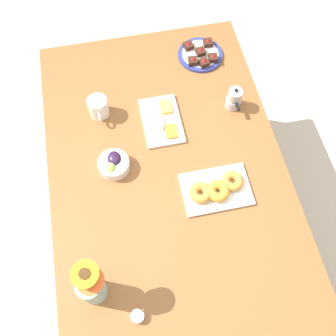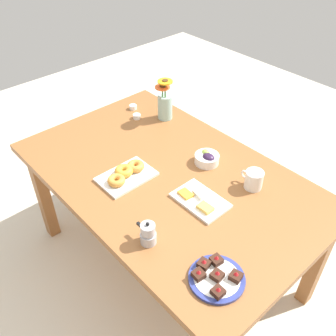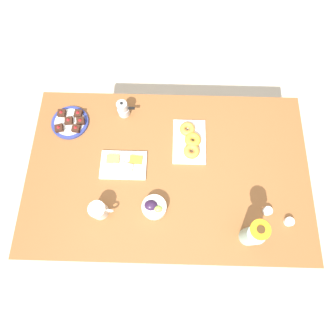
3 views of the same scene
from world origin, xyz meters
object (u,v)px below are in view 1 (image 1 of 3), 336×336
(coffee_mug, at_px, (98,107))
(jam_cup_berry, at_px, (138,316))
(flower_vase, at_px, (92,288))
(croissant_platter, at_px, (216,189))
(dining_table, at_px, (168,180))
(dessert_plate, at_px, (200,54))
(moka_pot, at_px, (234,99))
(cheese_platter, at_px, (162,120))
(grape_bowl, at_px, (114,164))

(coffee_mug, bearing_deg, jam_cup_berry, 1.70)
(flower_vase, bearing_deg, croissant_platter, 119.42)
(dining_table, distance_m, dessert_plate, 0.67)
(moka_pot, bearing_deg, jam_cup_berry, -35.45)
(dining_table, xyz_separation_m, moka_pot, (-0.28, 0.36, 0.13))
(croissant_platter, distance_m, jam_cup_berry, 0.57)
(coffee_mug, xyz_separation_m, cheese_platter, (0.10, 0.27, -0.04))
(dining_table, bearing_deg, flower_vase, -39.96)
(dining_table, distance_m, jam_cup_berry, 0.59)
(croissant_platter, relative_size, jam_cup_berry, 5.83)
(grape_bowl, bearing_deg, flower_vase, -15.51)
(coffee_mug, height_order, moka_pot, moka_pot)
(cheese_platter, distance_m, flower_vase, 0.78)
(cheese_platter, relative_size, dessert_plate, 1.18)
(cheese_platter, height_order, croissant_platter, croissant_platter)
(coffee_mug, relative_size, grape_bowl, 0.94)
(moka_pot, bearing_deg, cheese_platter, -85.95)
(dining_table, height_order, croissant_platter, croissant_platter)
(flower_vase, bearing_deg, jam_cup_berry, 49.66)
(grape_bowl, xyz_separation_m, cheese_platter, (-0.18, 0.24, -0.02))
(croissant_platter, height_order, flower_vase, flower_vase)
(croissant_platter, distance_m, flower_vase, 0.61)
(grape_bowl, bearing_deg, croissant_platter, 63.93)
(cheese_platter, height_order, dessert_plate, dessert_plate)
(dining_table, bearing_deg, dessert_plate, 154.43)
(coffee_mug, relative_size, croissant_platter, 0.44)
(jam_cup_berry, bearing_deg, moka_pot, 144.55)
(coffee_mug, height_order, croissant_platter, coffee_mug)
(dining_table, bearing_deg, croissant_platter, 54.90)
(dining_table, xyz_separation_m, dessert_plate, (-0.59, 0.28, 0.10))
(cheese_platter, bearing_deg, coffee_mug, -110.55)
(croissant_platter, bearing_deg, grape_bowl, -116.07)
(grape_bowl, height_order, croissant_platter, grape_bowl)
(grape_bowl, height_order, moka_pot, moka_pot)
(croissant_platter, bearing_deg, jam_cup_berry, -43.68)
(grape_bowl, distance_m, jam_cup_berry, 0.61)
(dessert_plate, relative_size, moka_pot, 1.85)
(dining_table, relative_size, moka_pot, 13.45)
(grape_bowl, distance_m, dessert_plate, 0.73)
(dessert_plate, bearing_deg, croissant_platter, -8.60)
(flower_vase, distance_m, moka_pot, 1.00)
(dessert_plate, bearing_deg, moka_pot, 13.46)
(grape_bowl, relative_size, moka_pot, 1.10)
(dining_table, height_order, jam_cup_berry, jam_cup_berry)
(cheese_platter, height_order, moka_pot, moka_pot)
(dining_table, distance_m, flower_vase, 0.58)
(coffee_mug, xyz_separation_m, croissant_platter, (0.48, 0.42, -0.03))
(jam_cup_berry, distance_m, dessert_plate, 1.24)
(flower_vase, relative_size, moka_pot, 2.25)
(dining_table, height_order, grape_bowl, grape_bowl)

